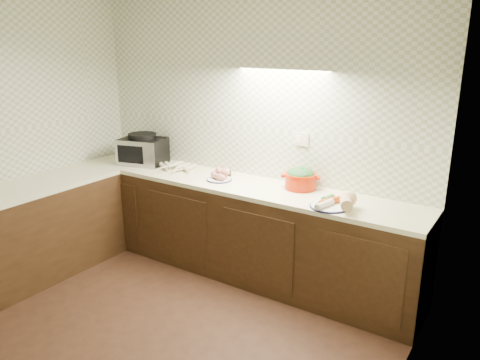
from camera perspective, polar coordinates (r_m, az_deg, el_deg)
The scene contains 8 objects.
room at distance 3.12m, azimuth -16.55°, elevation 5.84°, with size 3.60×3.60×2.60m.
counter at distance 4.39m, azimuth -14.35°, elevation -7.03°, with size 3.60×3.60×0.90m.
toaster_oven at distance 5.10m, azimuth -11.77°, elevation 3.63°, with size 0.53×0.46×0.33m.
parsnip_pile at distance 4.84m, azimuth -7.42°, elevation 1.66°, with size 0.36×0.38×0.07m.
sweet_potato_plate at distance 4.43m, azimuth -2.47°, elevation 0.51°, with size 0.25×0.24×0.11m.
onion_bowl at distance 4.57m, azimuth -1.89°, elevation 0.95°, with size 0.13×0.13×0.09m.
dutch_oven at distance 4.20m, azimuth 7.40°, elevation 0.20°, with size 0.35×0.35×0.20m.
veg_plate at distance 3.79m, azimuth 11.90°, elevation -2.55°, with size 0.39×0.39×0.14m.
Camera 1 is at (2.36, -1.97, 2.18)m, focal length 35.00 mm.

